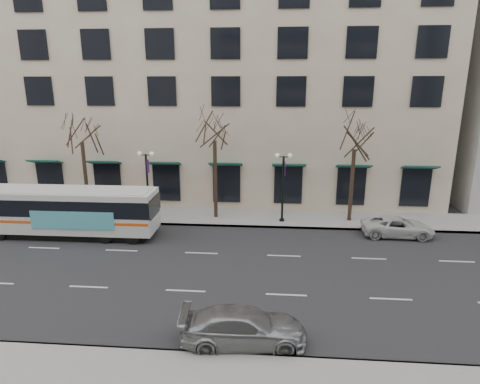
# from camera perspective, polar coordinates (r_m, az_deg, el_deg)

# --- Properties ---
(ground) EXTENTS (160.00, 160.00, 0.00)m
(ground) POSITION_cam_1_polar(r_m,az_deg,el_deg) (22.74, -6.52, -10.98)
(ground) COLOR black
(ground) RESTS_ON ground
(sidewalk_far) EXTENTS (80.00, 4.00, 0.15)m
(sidewalk_far) POSITION_cam_1_polar(r_m,az_deg,el_deg) (30.67, 5.93, -3.74)
(sidewalk_far) COLOR gray
(sidewalk_far) RESTS_ON ground
(building_hotel) EXTENTS (40.00, 20.00, 24.00)m
(building_hotel) POSITION_cam_1_polar(r_m,az_deg,el_deg) (41.50, -4.17, 17.96)
(building_hotel) COLOR tan
(building_hotel) RESTS_ON ground
(tree_far_left) EXTENTS (3.60, 3.60, 8.34)m
(tree_far_left) POSITION_cam_1_polar(r_m,az_deg,el_deg) (32.25, -21.72, 8.29)
(tree_far_left) COLOR black
(tree_far_left) RESTS_ON ground
(tree_far_mid) EXTENTS (3.60, 3.60, 8.55)m
(tree_far_mid) POSITION_cam_1_polar(r_m,az_deg,el_deg) (29.26, -3.65, 9.12)
(tree_far_mid) COLOR black
(tree_far_mid) RESTS_ON ground
(tree_far_right) EXTENTS (3.60, 3.60, 8.06)m
(tree_far_right) POSITION_cam_1_polar(r_m,az_deg,el_deg) (29.61, 16.08, 7.70)
(tree_far_right) COLOR black
(tree_far_right) RESTS_ON ground
(lamp_post_left) EXTENTS (1.22, 0.45, 5.21)m
(lamp_post_left) POSITION_cam_1_polar(r_m,az_deg,el_deg) (30.47, -13.02, 1.44)
(lamp_post_left) COLOR black
(lamp_post_left) RESTS_ON ground
(lamp_post_right) EXTENTS (1.22, 0.45, 5.21)m
(lamp_post_right) POSITION_cam_1_polar(r_m,az_deg,el_deg) (29.08, 6.13, 1.09)
(lamp_post_right) COLOR black
(lamp_post_right) RESTS_ON ground
(city_bus) EXTENTS (12.05, 2.72, 3.26)m
(city_bus) POSITION_cam_1_polar(r_m,az_deg,el_deg) (29.18, -23.29, -2.41)
(city_bus) COLOR silver
(city_bus) RESTS_ON ground
(silver_car) EXTENTS (5.11, 2.40, 1.44)m
(silver_car) POSITION_cam_1_polar(r_m,az_deg,el_deg) (16.66, 0.51, -18.65)
(silver_car) COLOR #96999D
(silver_car) RESTS_ON ground
(white_pickup) EXTENTS (4.75, 2.27, 1.31)m
(white_pickup) POSITION_cam_1_polar(r_m,az_deg,el_deg) (29.11, 21.48, -4.61)
(white_pickup) COLOR silver
(white_pickup) RESTS_ON ground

